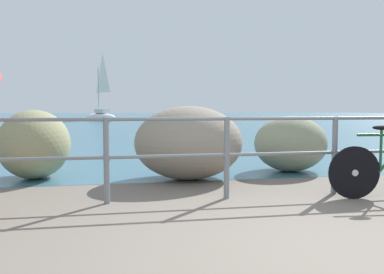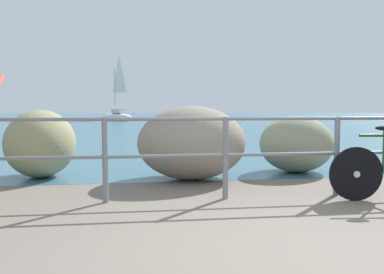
{
  "view_description": "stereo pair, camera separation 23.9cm",
  "coord_description": "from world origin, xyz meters",
  "px_view_note": "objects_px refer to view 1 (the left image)",
  "views": [
    {
      "loc": [
        -1.25,
        -2.69,
        1.13
      ],
      "look_at": [
        -0.37,
        2.27,
        0.75
      ],
      "focal_mm": 35.57,
      "sensor_mm": 36.0,
      "label": 1
    },
    {
      "loc": [
        -1.02,
        -2.72,
        1.13
      ],
      "look_at": [
        -0.37,
        2.27,
        0.75
      ],
      "focal_mm": 35.57,
      "sensor_mm": 36.0,
      "label": 2
    }
  ],
  "objects_px": {
    "breakwater_boulder_left": "(34,144)",
    "breakwater_boulder_right": "(290,144)",
    "breakwater_boulder_main": "(189,143)",
    "sailboat": "(101,113)"
  },
  "relations": [
    {
      "from": "breakwater_boulder_left",
      "to": "breakwater_boulder_right",
      "type": "relative_size",
      "value": 1.01
    },
    {
      "from": "breakwater_boulder_right",
      "to": "breakwater_boulder_main",
      "type": "bearing_deg",
      "value": -166.92
    },
    {
      "from": "breakwater_boulder_main",
      "to": "sailboat",
      "type": "xyz_separation_m",
      "value": [
        -3.16,
        30.23,
        0.13
      ]
    },
    {
      "from": "breakwater_boulder_main",
      "to": "breakwater_boulder_left",
      "type": "xyz_separation_m",
      "value": [
        -2.43,
        0.5,
        -0.03
      ]
    },
    {
      "from": "breakwater_boulder_left",
      "to": "breakwater_boulder_right",
      "type": "height_order",
      "value": "breakwater_boulder_left"
    },
    {
      "from": "breakwater_boulder_main",
      "to": "breakwater_boulder_right",
      "type": "relative_size",
      "value": 1.32
    },
    {
      "from": "breakwater_boulder_main",
      "to": "breakwater_boulder_right",
      "type": "height_order",
      "value": "breakwater_boulder_main"
    },
    {
      "from": "breakwater_boulder_left",
      "to": "breakwater_boulder_right",
      "type": "distance_m",
      "value": 4.36
    },
    {
      "from": "breakwater_boulder_main",
      "to": "sailboat",
      "type": "distance_m",
      "value": 30.39
    },
    {
      "from": "breakwater_boulder_left",
      "to": "sailboat",
      "type": "relative_size",
      "value": 0.21
    }
  ]
}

